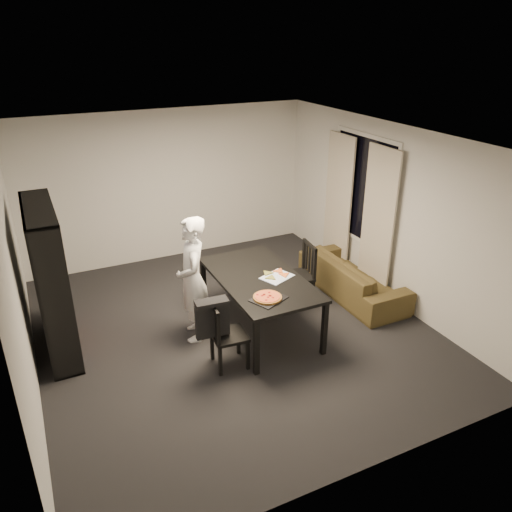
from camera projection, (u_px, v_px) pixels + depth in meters
name	position (u px, v px, depth m)	size (l,w,h in m)	color
room	(231.00, 242.00, 6.33)	(5.01, 5.51, 2.61)	black
window_pane	(363.00, 190.00, 7.71)	(0.02, 1.40, 1.60)	black
window_frame	(363.00, 190.00, 7.71)	(0.03, 1.52, 1.72)	white
curtain_left	(378.00, 222.00, 7.40)	(0.03, 0.70, 2.25)	beige
curtain_right	(338.00, 202.00, 8.25)	(0.03, 0.70, 2.25)	beige
bookshelf	(51.00, 281.00, 6.12)	(0.35, 1.50, 1.90)	black
dining_table	(259.00, 282.00, 6.59)	(1.04, 1.88, 0.78)	black
chair_left	(222.00, 331.00, 5.92)	(0.43, 0.43, 0.87)	black
chair_right	(302.00, 270.00, 7.29)	(0.49, 0.49, 0.96)	black
draped_jacket	(212.00, 317.00, 5.79)	(0.41, 0.20, 0.48)	black
person	(193.00, 279.00, 6.38)	(0.61, 0.40, 1.68)	white
baking_tray	(269.00, 299.00, 6.03)	(0.40, 0.32, 0.01)	black
pepperoni_pizza	(267.00, 297.00, 6.02)	(0.35, 0.35, 0.03)	#905E29
kitchen_towel	(277.00, 277.00, 6.57)	(0.40, 0.30, 0.01)	white
pizza_slices	(275.00, 274.00, 6.62)	(0.37, 0.31, 0.01)	#B87839
sofa	(352.00, 277.00, 7.68)	(1.98, 0.77, 0.58)	#443A1B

